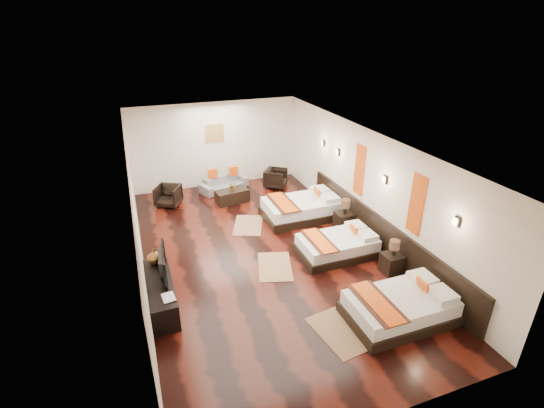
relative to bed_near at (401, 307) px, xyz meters
name	(u,v)px	position (x,y,z in m)	size (l,w,h in m)	color
floor	(262,253)	(-1.70, 3.08, -0.26)	(5.50, 9.50, 0.01)	black
ceiling	(261,141)	(-1.70, 3.08, 2.54)	(5.50, 9.50, 0.01)	white
back_wall	(215,145)	(-1.70, 7.83, 1.14)	(5.50, 0.01, 2.80)	silver
left_wall	(136,220)	(-4.45, 3.08, 1.14)	(0.01, 9.50, 2.80)	silver
right_wall	(365,185)	(1.05, 3.08, 1.14)	(0.01, 9.50, 2.80)	silver
headboard_panel	(378,233)	(1.01, 2.28, 0.19)	(0.08, 6.60, 0.90)	black
bed_near	(401,307)	(0.00, 0.00, 0.00)	(2.00, 1.25, 0.76)	black
bed_mid	(338,245)	(0.00, 2.41, -0.02)	(1.85, 1.16, 0.71)	black
bed_far	(302,208)	(0.00, 4.54, 0.02)	(2.15, 1.35, 0.82)	black
nightstand_a	(392,261)	(0.75, 1.32, 0.03)	(0.42, 0.42, 0.82)	black
nightstand_b	(344,219)	(0.75, 3.44, 0.05)	(0.45, 0.45, 0.89)	black
jute_mat_near	(339,332)	(-1.26, 0.05, -0.25)	(0.75, 1.20, 0.01)	#8E6948
jute_mat_mid	(275,266)	(-1.62, 2.43, -0.25)	(0.75, 1.20, 0.01)	#8E6948
jute_mat_far	(248,225)	(-1.60, 4.57, -0.25)	(0.75, 1.20, 0.01)	#8E6948
tv_console	(161,293)	(-4.20, 1.97, 0.01)	(0.50, 1.80, 0.55)	black
tv	(159,264)	(-4.15, 2.14, 0.57)	(0.99, 0.13, 0.57)	black
book	(162,299)	(-4.20, 1.38, 0.30)	(0.22, 0.30, 0.03)	black
figurine	(155,256)	(-4.20, 2.67, 0.46)	(0.32, 0.32, 0.33)	brown
sofa	(224,183)	(-1.61, 7.26, -0.02)	(1.62, 0.63, 0.47)	slate
armchair_left	(168,196)	(-3.48, 6.65, 0.06)	(0.68, 0.70, 0.64)	black
armchair_right	(276,178)	(0.09, 6.88, 0.05)	(0.67, 0.69, 0.63)	black
coffee_table	(232,196)	(-1.61, 6.21, -0.06)	(1.00, 0.50, 0.40)	black
table_plant	(232,186)	(-1.59, 6.24, 0.26)	(0.22, 0.19, 0.24)	#27561C
orange_panel_a	(416,205)	(1.03, 1.18, 1.44)	(0.04, 0.40, 1.30)	#D86014
orange_panel_b	(360,170)	(1.03, 3.38, 1.44)	(0.04, 0.40, 1.30)	#D86014
sconce_near	(457,222)	(1.01, 0.08, 1.59)	(0.07, 0.12, 0.18)	black
sconce_mid	(385,180)	(1.01, 2.28, 1.59)	(0.07, 0.12, 0.18)	black
sconce_far	(338,152)	(1.01, 4.48, 1.59)	(0.07, 0.12, 0.18)	black
sconce_lounge	(323,143)	(1.01, 5.38, 1.59)	(0.07, 0.12, 0.18)	black
gold_artwork	(215,133)	(-1.70, 7.81, 1.54)	(0.60, 0.04, 0.60)	#AD873F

